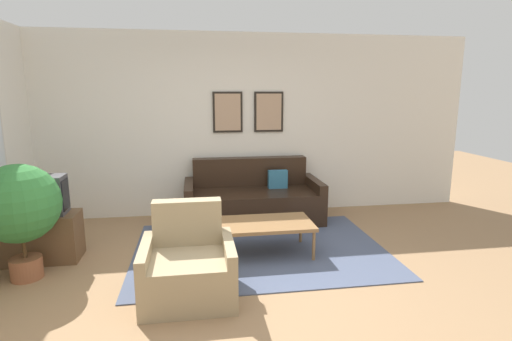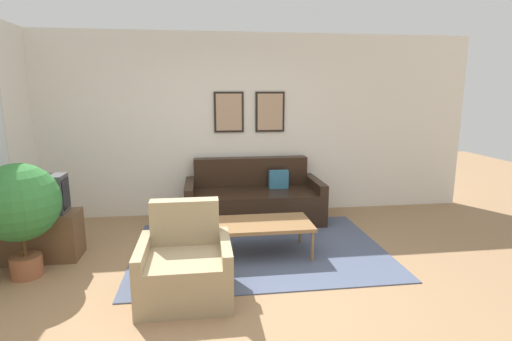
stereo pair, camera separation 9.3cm
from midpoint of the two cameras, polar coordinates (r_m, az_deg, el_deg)
ground_plane at (r=3.85m, az=-4.58°, el=-17.56°), size 16.00×16.00×0.00m
area_rug at (r=4.85m, az=0.01°, el=-11.17°), size 2.93×2.13×0.01m
wall_back at (r=6.04m, az=-6.63°, el=6.42°), size 8.00×0.09×2.70m
couch at (r=5.81m, az=-0.91°, el=-4.21°), size 1.94×0.90×0.88m
coffee_table at (r=4.60m, az=0.32°, el=-7.77°), size 1.14×0.63×0.39m
tv_stand at (r=5.09m, az=-28.62°, el=-8.39°), size 0.78×0.41×0.53m
tv at (r=4.96m, az=-29.11°, el=-3.14°), size 0.56×0.28×0.43m
armchair at (r=3.80m, az=-10.36°, el=-13.46°), size 0.83×0.76×0.84m
potted_plant_tall at (r=4.56m, az=-31.25°, el=-4.38°), size 0.78×0.78×1.17m
potted_plant_by_window at (r=5.41m, az=-27.92°, el=-4.90°), size 0.45×0.45×0.74m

